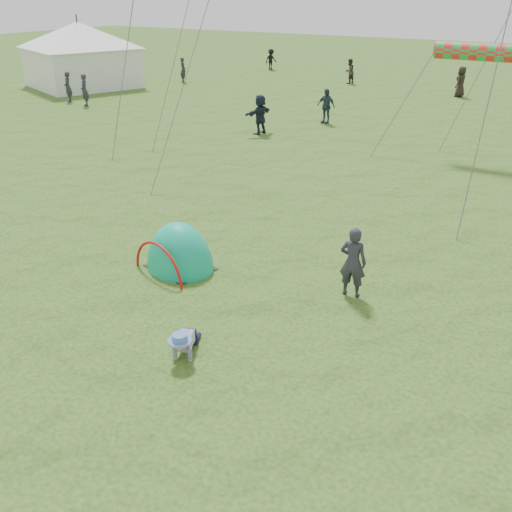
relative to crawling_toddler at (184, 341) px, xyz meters
The scene contains 13 objects.
ground 0.54m from the crawling_toddler, 149.38° to the left, with size 140.00×140.00×0.00m, color #194F0C.
crawling_toddler is the anchor object (origin of this frame).
popup_tent 3.63m from the crawling_toddler, 129.68° to the left, with size 1.77×1.46×2.29m, color #0E9772.
standing_adult 4.10m from the crawling_toddler, 65.32° to the left, with size 0.58×0.38×1.59m, color #292933.
event_marquee 32.51m from the crawling_toddler, 139.91° to the left, with size 6.34×6.34×4.36m, color white, non-canonical shape.
crowd_person_0 25.39m from the crawling_toddler, 140.59° to the left, with size 0.63×0.42×1.73m, color #2A2C32.
crowd_person_2 20.13m from the crawling_toddler, 107.99° to the left, with size 0.97×0.40×1.66m, color #283C48.
crowd_person_6 32.97m from the crawling_toddler, 128.16° to the left, with size 0.61×0.40×1.66m, color #282632.
crowd_person_9 39.53m from the crawling_toddler, 117.94° to the left, with size 1.02×0.59×1.59m, color black.
crowd_person_10 30.24m from the crawling_toddler, 94.61° to the left, with size 0.87×0.57×1.78m, color black.
crowd_person_11 17.42m from the crawling_toddler, 116.65° to the left, with size 1.62×0.52×1.75m, color #1C2334.
crowd_person_12 27.05m from the crawling_toddler, 142.33° to the left, with size 0.62×0.40×1.69m, color #292A32.
crowd_person_13 33.09m from the crawling_toddler, 108.05° to the left, with size 0.80×0.62×1.64m, color #352C26.
Camera 1 is at (6.04, -6.93, 6.13)m, focal length 40.00 mm.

